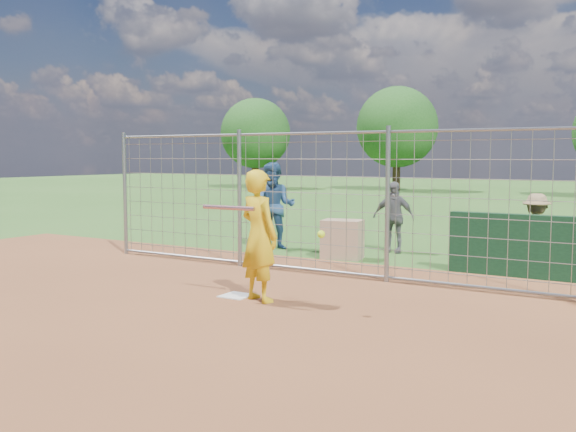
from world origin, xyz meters
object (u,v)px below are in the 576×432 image
Objects in this scene: bystander_b at (393,217)px; equipment_bin at (342,239)px; batter at (259,236)px; bystander_c at (536,232)px; bystander_a at (275,206)px.

bystander_b is 1.50m from equipment_bin.
bystander_b is at bearing -71.21° from batter.
bystander_c is (3.08, -0.76, -0.06)m from bystander_b.
batter is 1.34× the size of bystander_c.
bystander_a is 5.59m from bystander_c.
equipment_bin is at bearing -34.66° from bystander_a.
batter reaches higher than bystander_b.
bystander_a is 1.26× the size of bystander_b.
bystander_c is 3.72m from equipment_bin.
bystander_c is at bearing -20.22° from bystander_b.
batter reaches higher than equipment_bin.
bystander_c is at bearing -1.42° from equipment_bin.
bystander_b is (-0.11, 5.44, -0.18)m from batter.
batter is 5.55m from bystander_c.
bystander_a is at bearing -166.54° from bystander_b.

